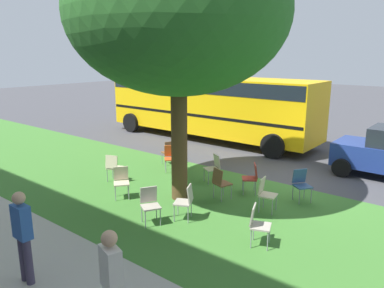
{
  "coord_description": "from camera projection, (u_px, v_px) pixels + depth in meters",
  "views": [
    {
      "loc": [
        -4.68,
        10.5,
        3.93
      ],
      "look_at": [
        2.63,
        1.37,
        1.08
      ],
      "focal_mm": 34.76,
      "sensor_mm": 36.0,
      "label": 1
    }
  ],
  "objects": [
    {
      "name": "ground",
      "position": [
        284.0,
        181.0,
        11.74
      ],
      "size": [
        80.0,
        80.0,
        0.0
      ],
      "primitive_type": "plane",
      "color": "#424247"
    },
    {
      "name": "grass_verge",
      "position": [
        228.0,
        215.0,
        9.31
      ],
      "size": [
        48.0,
        6.0,
        0.01
      ],
      "primitive_type": "cube",
      "color": "#3D752D",
      "rests_on": "ground"
    },
    {
      "name": "street_tree",
      "position": [
        178.0,
        13.0,
        9.24
      ],
      "size": [
        5.62,
        5.62,
        7.0
      ],
      "color": "brown",
      "rests_on": "ground"
    },
    {
      "name": "chair_0",
      "position": [
        121.0,
        180.0,
        10.33
      ],
      "size": [
        0.59,
        0.58,
        0.88
      ],
      "color": "beige",
      "rests_on": "ground"
    },
    {
      "name": "chair_1",
      "position": [
        171.0,
        156.0,
        12.71
      ],
      "size": [
        0.59,
        0.59,
        0.88
      ],
      "color": "#C64C1E",
      "rests_on": "ground"
    },
    {
      "name": "chair_2",
      "position": [
        113.0,
        166.0,
        11.61
      ],
      "size": [
        0.54,
        0.54,
        0.88
      ],
      "color": "beige",
      "rests_on": "ground"
    },
    {
      "name": "chair_3",
      "position": [
        169.0,
        151.0,
        13.4
      ],
      "size": [
        0.55,
        0.55,
        0.88
      ],
      "color": "brown",
      "rests_on": "ground"
    },
    {
      "name": "chair_4",
      "position": [
        252.0,
        176.0,
        10.65
      ],
      "size": [
        0.58,
        0.58,
        0.88
      ],
      "color": "#B7332D",
      "rests_on": "ground"
    },
    {
      "name": "chair_5",
      "position": [
        150.0,
        202.0,
        8.75
      ],
      "size": [
        0.57,
        0.57,
        0.88
      ],
      "color": "#ADA393",
      "rests_on": "ground"
    },
    {
      "name": "chair_6",
      "position": [
        301.0,
        183.0,
        10.1
      ],
      "size": [
        0.58,
        0.58,
        0.88
      ],
      "color": "#335184",
      "rests_on": "ground"
    },
    {
      "name": "chair_7",
      "position": [
        266.0,
        192.0,
        9.42
      ],
      "size": [
        0.49,
        0.48,
        0.88
      ],
      "color": "beige",
      "rests_on": "ground"
    },
    {
      "name": "chair_8",
      "position": [
        221.0,
        181.0,
        10.2
      ],
      "size": [
        0.53,
        0.53,
        0.88
      ],
      "color": "brown",
      "rests_on": "ground"
    },
    {
      "name": "chair_9",
      "position": [
        186.0,
        200.0,
        8.92
      ],
      "size": [
        0.56,
        0.56,
        0.88
      ],
      "color": "#ADA393",
      "rests_on": "ground"
    },
    {
      "name": "chair_10",
      "position": [
        258.0,
        222.0,
        7.72
      ],
      "size": [
        0.54,
        0.54,
        0.88
      ],
      "color": "#ADA393",
      "rests_on": "ground"
    },
    {
      "name": "chair_11",
      "position": [
        214.0,
        166.0,
        11.58
      ],
      "size": [
        0.57,
        0.57,
        0.88
      ],
      "color": "beige",
      "rests_on": "ground"
    },
    {
      "name": "school_bus",
      "position": [
        209.0,
        101.0,
        17.34
      ],
      "size": [
        10.4,
        2.8,
        2.88
      ],
      "color": "yellow",
      "rests_on": "ground"
    },
    {
      "name": "pedestrian_0",
      "position": [
        23.0,
        234.0,
        6.37
      ],
      "size": [
        0.36,
        0.22,
        1.69
      ],
      "color": "#3F3851",
      "rests_on": "ground"
    },
    {
      "name": "pedestrian_1",
      "position": [
        112.0,
        283.0,
        5.01
      ],
      "size": [
        0.4,
        0.3,
        1.69
      ],
      "color": "black",
      "rests_on": "ground"
    }
  ]
}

